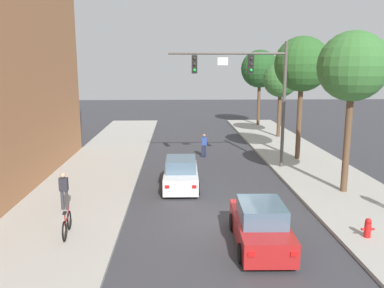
{
  "coord_description": "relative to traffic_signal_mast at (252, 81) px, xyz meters",
  "views": [
    {
      "loc": [
        -1.82,
        -14.95,
        6.22
      ],
      "look_at": [
        -0.98,
        6.5,
        2.0
      ],
      "focal_mm": 37.1,
      "sensor_mm": 36.0,
      "label": 1
    }
  ],
  "objects": [
    {
      "name": "ground_plane",
      "position": [
        -2.62,
        -8.49,
        -5.36
      ],
      "size": [
        120.0,
        120.0,
        0.0
      ],
      "primitive_type": "plane",
      "color": "#38383D"
    },
    {
      "name": "sidewalk_left",
      "position": [
        -9.12,
        -8.49,
        -5.29
      ],
      "size": [
        5.0,
        60.0,
        0.15
      ],
      "primitive_type": "cube",
      "color": "#A8A59E",
      "rests_on": "ground"
    },
    {
      "name": "sidewalk_right",
      "position": [
        3.88,
        -8.49,
        -5.29
      ],
      "size": [
        5.0,
        60.0,
        0.15
      ],
      "primitive_type": "cube",
      "color": "#A8A59E",
      "rests_on": "ground"
    },
    {
      "name": "traffic_signal_mast",
      "position": [
        0.0,
        0.0,
        0.0
      ],
      "size": [
        6.97,
        0.38,
        7.5
      ],
      "color": "#514C47",
      "rests_on": "sidewalk_right"
    },
    {
      "name": "car_lead_white",
      "position": [
        -4.23,
        -3.55,
        -4.64
      ],
      "size": [
        1.9,
        4.27,
        1.6
      ],
      "color": "silver",
      "rests_on": "ground"
    },
    {
      "name": "car_following_red",
      "position": [
        -1.53,
        -10.46,
        -4.64
      ],
      "size": [
        1.93,
        4.29,
        1.6
      ],
      "color": "#B21E1E",
      "rests_on": "ground"
    },
    {
      "name": "pedestrian_sidewalk_left_walker",
      "position": [
        -9.28,
        -7.01,
        -4.3
      ],
      "size": [
        0.36,
        0.22,
        1.64
      ],
      "color": "#333338",
      "rests_on": "sidewalk_left"
    },
    {
      "name": "pedestrian_crossing_road",
      "position": [
        -2.55,
        3.39,
        -4.45
      ],
      "size": [
        0.36,
        0.22,
        1.64
      ],
      "color": "#232847",
      "rests_on": "ground"
    },
    {
      "name": "bicycle_leaning",
      "position": [
        -8.47,
        -9.67,
        -4.82
      ],
      "size": [
        0.24,
        1.77,
        0.98
      ],
      "color": "black",
      "rests_on": "sidewalk_left"
    },
    {
      "name": "fire_hydrant",
      "position": [
        2.42,
        -10.29,
        -4.85
      ],
      "size": [
        0.48,
        0.24,
        0.72
      ],
      "color": "red",
      "rests_on": "sidewalk_right"
    },
    {
      "name": "street_tree_nearest",
      "position": [
        3.8,
        -4.94,
        0.81
      ],
      "size": [
        3.27,
        3.27,
        7.71
      ],
      "color": "brown",
      "rests_on": "sidewalk_right"
    },
    {
      "name": "street_tree_second",
      "position": [
        3.63,
        2.15,
        0.96
      ],
      "size": [
        3.53,
        3.53,
        7.97
      ],
      "color": "brown",
      "rests_on": "sidewalk_right"
    },
    {
      "name": "street_tree_third",
      "position": [
        4.49,
        10.56,
        -0.31
      ],
      "size": [
        2.97,
        2.97,
        6.43
      ],
      "color": "brown",
      "rests_on": "sidewalk_right"
    },
    {
      "name": "street_tree_farthest",
      "position": [
        4.19,
        17.83,
        0.57
      ],
      "size": [
        3.87,
        3.87,
        7.75
      ],
      "color": "brown",
      "rests_on": "sidewalk_right"
    }
  ]
}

